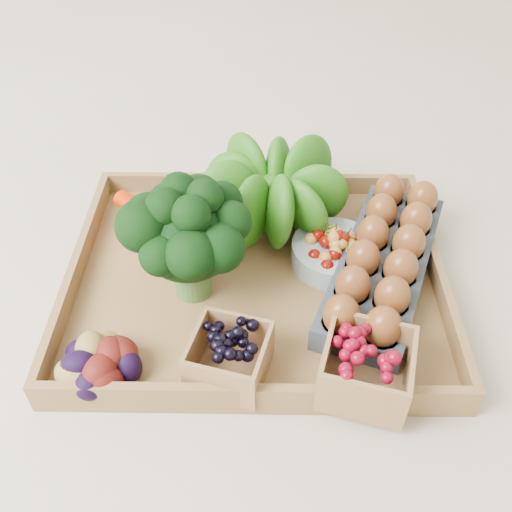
{
  "coord_description": "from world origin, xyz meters",
  "views": [
    {
      "loc": [
        0.01,
        -0.61,
        0.63
      ],
      "look_at": [
        0.0,
        0.0,
        0.06
      ],
      "focal_mm": 40.0,
      "sensor_mm": 36.0,
      "label": 1
    }
  ],
  "objects_px": {
    "tray": "(256,281)",
    "egg_carton": "(383,268)",
    "broccoli": "(191,257)",
    "cherry_bowl": "(335,253)"
  },
  "relations": [
    {
      "from": "tray",
      "to": "egg_carton",
      "type": "relative_size",
      "value": 1.6
    },
    {
      "from": "broccoli",
      "to": "egg_carton",
      "type": "height_order",
      "value": "broccoli"
    },
    {
      "from": "tray",
      "to": "egg_carton",
      "type": "height_order",
      "value": "egg_carton"
    },
    {
      "from": "broccoli",
      "to": "egg_carton",
      "type": "relative_size",
      "value": 0.51
    },
    {
      "from": "broccoli",
      "to": "cherry_bowl",
      "type": "distance_m",
      "value": 0.23
    },
    {
      "from": "cherry_bowl",
      "to": "broccoli",
      "type": "bearing_deg",
      "value": -162.92
    },
    {
      "from": "tray",
      "to": "broccoli",
      "type": "height_order",
      "value": "broccoli"
    },
    {
      "from": "broccoli",
      "to": "egg_carton",
      "type": "xyz_separation_m",
      "value": [
        0.28,
        0.03,
        -0.05
      ]
    },
    {
      "from": "tray",
      "to": "egg_carton",
      "type": "xyz_separation_m",
      "value": [
        0.19,
        0.0,
        0.03
      ]
    },
    {
      "from": "broccoli",
      "to": "egg_carton",
      "type": "distance_m",
      "value": 0.29
    }
  ]
}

